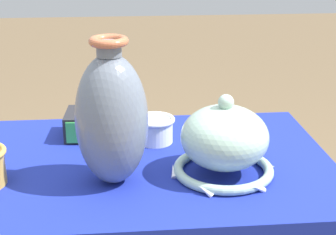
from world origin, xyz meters
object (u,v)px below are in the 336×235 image
(vase_tall_bulbous, at_px, (112,118))
(vase_dome_bell, at_px, (224,143))
(cup_wide_porcelain, at_px, (155,128))
(mosaic_tile_box, at_px, (92,124))

(vase_tall_bulbous, xyz_separation_m, vase_dome_bell, (0.25, 0.01, -0.07))
(vase_dome_bell, xyz_separation_m, cup_wide_porcelain, (-0.14, 0.20, -0.04))
(vase_tall_bulbous, bearing_deg, vase_dome_bell, 3.49)
(vase_tall_bulbous, relative_size, cup_wide_porcelain, 3.05)
(vase_tall_bulbous, distance_m, cup_wide_porcelain, 0.26)
(vase_tall_bulbous, bearing_deg, mosaic_tile_box, 102.44)
(vase_tall_bulbous, distance_m, vase_dome_bell, 0.26)
(mosaic_tile_box, relative_size, cup_wide_porcelain, 1.35)
(mosaic_tile_box, height_order, cup_wide_porcelain, same)
(vase_dome_bell, distance_m, mosaic_tile_box, 0.40)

